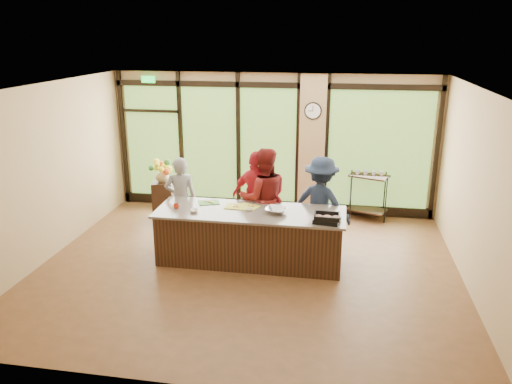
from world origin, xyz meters
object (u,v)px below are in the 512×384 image
at_px(cook_right, 321,204).
at_px(cook_left, 181,199).
at_px(flower_stand, 164,201).
at_px(bar_cart, 368,190).
at_px(roasting_pan, 327,220).
at_px(island_base, 250,237).

bearing_deg(cook_right, cook_left, 21.90).
height_order(flower_stand, bar_cart, bar_cart).
xyz_separation_m(cook_left, flower_stand, (-0.72, 0.98, -0.40)).
height_order(roasting_pan, flower_stand, roasting_pan).
bearing_deg(island_base, roasting_pan, -13.86).
relative_size(roasting_pan, flower_stand, 0.48).
xyz_separation_m(cook_left, roasting_pan, (2.75, -1.01, 0.14)).
xyz_separation_m(roasting_pan, flower_stand, (-3.47, 2.00, -0.54)).
bearing_deg(island_base, cook_left, 154.39).
relative_size(flower_stand, bar_cart, 0.78).
xyz_separation_m(island_base, roasting_pan, (1.30, -0.32, 0.52)).
bearing_deg(roasting_pan, cook_left, 170.20).
xyz_separation_m(island_base, cook_right, (1.15, 0.76, 0.42)).
distance_m(island_base, bar_cart, 3.21).
bearing_deg(cook_left, cook_right, 163.87).
xyz_separation_m(cook_right, roasting_pan, (0.14, -1.08, 0.09)).
bearing_deg(cook_right, island_base, 53.80).
distance_m(flower_stand, bar_cart, 4.32).
distance_m(cook_left, bar_cart, 3.94).
bearing_deg(flower_stand, cook_left, -64.09).
bearing_deg(cook_right, bar_cart, -97.92).
bearing_deg(bar_cart, roasting_pan, -84.68).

